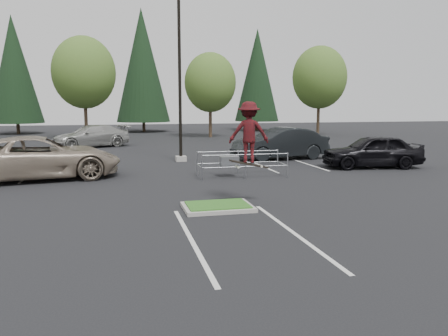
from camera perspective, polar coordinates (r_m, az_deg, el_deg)
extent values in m
plane|color=black|center=(14.07, -0.83, -5.36)|extent=(120.00, 120.00, 0.00)
cube|color=#9D9992|center=(14.05, -0.83, -5.13)|extent=(2.20, 1.60, 0.12)
cube|color=#23581C|center=(14.04, -0.83, -4.83)|extent=(1.95, 1.35, 0.05)
cube|color=silver|center=(22.63, -17.20, -0.48)|extent=(0.12, 5.20, 0.01)
cube|color=silver|center=(22.96, -23.94, -0.70)|extent=(0.12, 5.20, 0.01)
cube|color=silver|center=(23.79, 4.96, 0.29)|extent=(0.12, 5.20, 0.01)
cube|color=silver|center=(24.78, 10.89, 0.49)|extent=(0.12, 5.20, 0.01)
cube|color=silver|center=(26.01, 16.31, 0.67)|extent=(0.12, 5.20, 0.01)
cube|color=silver|center=(10.98, -4.29, -9.35)|extent=(0.12, 6.00, 0.01)
cube|color=silver|center=(11.70, 9.02, -8.31)|extent=(0.12, 6.00, 0.01)
cube|color=#9D9992|center=(25.77, -5.65, 1.23)|extent=(0.60, 0.60, 0.30)
cylinder|color=black|center=(25.62, -5.81, 12.05)|extent=(0.18, 0.18, 10.00)
cylinder|color=#38281C|center=(43.96, -17.57, 5.92)|extent=(0.32, 0.32, 3.50)
ellipsoid|color=#2F5820|center=(44.03, -17.84, 11.79)|extent=(5.89, 5.89, 6.77)
sphere|color=#2F5820|center=(43.65, -17.02, 10.89)|extent=(3.68, 3.68, 3.68)
sphere|color=#2F5820|center=(44.43, -18.42, 11.01)|extent=(4.05, 4.05, 4.05)
cylinder|color=#38281C|center=(44.10, -1.79, 6.02)|extent=(0.32, 0.32, 3.04)
ellipsoid|color=#2F5820|center=(44.11, -1.82, 11.11)|extent=(5.12, 5.12, 5.89)
sphere|color=#2F5820|center=(43.92, -0.95, 10.29)|extent=(3.20, 3.20, 3.20)
sphere|color=#2F5820|center=(44.38, -2.57, 10.47)|extent=(3.52, 3.52, 3.52)
cylinder|color=#38281C|center=(48.45, 12.19, 6.27)|extent=(0.32, 0.32, 3.42)
ellipsoid|color=#2F5820|center=(48.50, 12.36, 11.48)|extent=(5.76, 5.76, 6.62)
sphere|color=#2F5820|center=(48.46, 13.14, 10.61)|extent=(3.60, 3.60, 3.60)
sphere|color=#2F5820|center=(48.62, 11.59, 10.86)|extent=(3.96, 3.96, 3.96)
cylinder|color=#38281C|center=(54.52, -25.29, 4.70)|extent=(0.36, 0.36, 1.20)
cone|color=black|center=(54.58, -25.72, 11.52)|extent=(5.72, 5.72, 11.80)
cylinder|color=#38281C|center=(53.98, -10.42, 5.34)|extent=(0.36, 0.36, 1.20)
cone|color=black|center=(54.10, -10.63, 13.03)|extent=(6.38, 6.38, 13.30)
cylinder|color=#38281C|center=(55.57, 4.28, 5.54)|extent=(0.36, 0.36, 1.20)
cone|color=black|center=(55.61, 4.35, 11.98)|extent=(5.50, 5.50, 11.30)
cylinder|color=gray|center=(19.18, -2.90, 0.07)|extent=(0.06, 0.06, 1.14)
cylinder|color=gray|center=(20.54, -3.53, 0.62)|extent=(0.06, 0.06, 1.14)
cylinder|color=gray|center=(19.59, 2.84, 0.24)|extent=(0.06, 0.06, 1.14)
cylinder|color=gray|center=(20.92, 1.86, 0.77)|extent=(0.06, 0.06, 1.14)
cylinder|color=gray|center=(20.19, 8.30, 0.41)|extent=(0.06, 0.06, 1.14)
cylinder|color=gray|center=(21.49, 7.01, 0.91)|extent=(0.06, 0.06, 1.14)
cylinder|color=gray|center=(19.59, 2.84, 0.17)|extent=(3.98, 0.15, 0.05)
cylinder|color=gray|center=(19.52, 2.85, 1.76)|extent=(3.98, 0.15, 0.05)
cylinder|color=gray|center=(20.93, 1.86, 0.70)|extent=(3.98, 0.15, 0.05)
cylinder|color=gray|center=(20.86, 1.86, 2.19)|extent=(3.98, 0.15, 0.05)
cube|color=gray|center=(20.10, 0.69, 0.87)|extent=(0.86, 0.54, 0.48)
cube|color=black|center=(14.64, 3.27, 0.52)|extent=(1.33, 0.49, 0.33)
cylinder|color=beige|center=(14.41, 1.88, 0.11)|extent=(0.08, 0.05, 0.08)
cylinder|color=beige|center=(14.66, 1.60, 0.26)|extent=(0.08, 0.05, 0.08)
cylinder|color=beige|center=(14.64, 4.94, 0.21)|extent=(0.08, 0.05, 0.08)
cylinder|color=beige|center=(14.89, 4.61, 0.36)|extent=(0.08, 0.05, 0.08)
imported|color=maroon|center=(14.53, 3.31, 4.69)|extent=(1.44, 1.02, 2.02)
imported|color=gray|center=(21.11, -23.01, 1.26)|extent=(7.40, 4.32, 1.94)
imported|color=black|center=(26.69, 7.36, 3.19)|extent=(6.05, 2.86, 1.92)
imported|color=black|center=(24.33, 18.84, 2.12)|extent=(5.39, 2.84, 1.75)
imported|color=#A2A29D|center=(35.47, -16.81, 4.01)|extent=(6.38, 4.54, 1.71)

